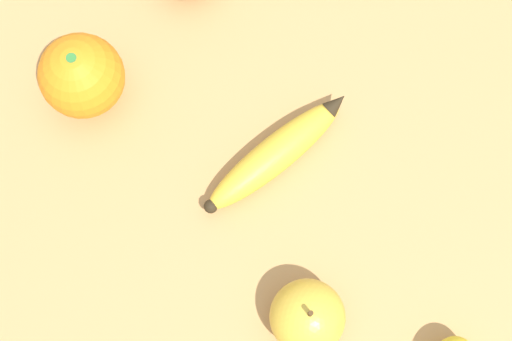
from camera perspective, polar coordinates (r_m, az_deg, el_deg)
ground_plane at (r=0.77m, az=5.32°, el=7.76°), size 3.00×3.00×0.00m
banana at (r=0.72m, az=1.67°, el=1.40°), size 0.12×0.17×0.04m
orange at (r=0.74m, az=-13.76°, el=7.36°), size 0.09×0.09×0.09m
apple at (r=0.67m, az=4.14°, el=-11.60°), size 0.07×0.07×0.08m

